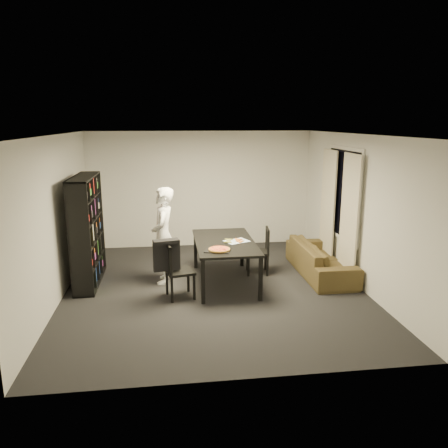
{
  "coord_description": "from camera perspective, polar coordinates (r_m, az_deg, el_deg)",
  "views": [
    {
      "loc": [
        -0.75,
        -7.03,
        2.81
      ],
      "look_at": [
        0.22,
        0.35,
        1.05
      ],
      "focal_mm": 35.0,
      "sensor_mm": 36.0,
      "label": 1
    }
  ],
  "objects": [
    {
      "name": "baking_tray",
      "position": [
        7.08,
        -0.82,
        -3.44
      ],
      "size": [
        0.47,
        0.42,
        0.01
      ],
      "primitive_type": "cube",
      "rotation": [
        0.0,
        0.0,
        -0.29
      ],
      "color": "black",
      "rests_on": "dining_table"
    },
    {
      "name": "person",
      "position": [
        7.73,
        -7.94,
        -1.5
      ],
      "size": [
        0.46,
        0.66,
        1.71
      ],
      "primitive_type": "imported",
      "rotation": [
        0.0,
        0.0,
        -1.66
      ],
      "color": "white",
      "rests_on": "room"
    },
    {
      "name": "draped_jacket",
      "position": [
        6.99,
        -7.52,
        -3.89
      ],
      "size": [
        0.43,
        0.26,
        0.51
      ],
      "rotation": [
        0.0,
        0.0,
        1.78
      ],
      "color": "black",
      "rests_on": "chair_left"
    },
    {
      "name": "window_pane",
      "position": [
        8.39,
        15.32,
        3.84
      ],
      "size": [
        0.02,
        1.4,
        1.6
      ],
      "primitive_type": "cube",
      "color": "black",
      "rests_on": "room"
    },
    {
      "name": "curtain_right",
      "position": [
        8.89,
        13.4,
        2.18
      ],
      "size": [
        0.03,
        0.7,
        2.25
      ],
      "primitive_type": "cube",
      "color": "beige",
      "rests_on": "room"
    },
    {
      "name": "pepperoni_pizza",
      "position": [
        7.06,
        -0.62,
        -3.32
      ],
      "size": [
        0.35,
        0.35,
        0.03
      ],
      "rotation": [
        0.0,
        0.0,
        -0.18
      ],
      "color": "#A67430",
      "rests_on": "dining_table"
    },
    {
      "name": "chair_right",
      "position": [
        8.21,
        4.98,
        -3.08
      ],
      "size": [
        0.46,
        0.46,
        0.88
      ],
      "rotation": [
        0.0,
        0.0,
        -1.7
      ],
      "color": "black",
      "rests_on": "room"
    },
    {
      "name": "kitchen_towel",
      "position": [
        7.61,
        1.66,
        -2.26
      ],
      "size": [
        0.49,
        0.44,
        0.01
      ],
      "primitive_type": "cube",
      "rotation": [
        0.0,
        0.0,
        0.43
      ],
      "color": "white",
      "rests_on": "dining_table"
    },
    {
      "name": "sofa",
      "position": [
        8.39,
        12.5,
        -4.47
      ],
      "size": [
        0.79,
        2.01,
        0.59
      ],
      "primitive_type": "imported",
      "rotation": [
        0.0,
        0.0,
        1.57
      ],
      "color": "#3C3318",
      "rests_on": "room"
    },
    {
      "name": "pizza_slices",
      "position": [
        7.6,
        1.26,
        -2.19
      ],
      "size": [
        0.44,
        0.39,
        0.01
      ],
      "primitive_type": null,
      "rotation": [
        0.0,
        0.0,
        0.25
      ],
      "color": "#D58B42",
      "rests_on": "dining_table"
    },
    {
      "name": "window_frame",
      "position": [
        8.39,
        15.29,
        3.84
      ],
      "size": [
        0.03,
        1.52,
        1.72
      ],
      "primitive_type": "cube",
      "color": "white",
      "rests_on": "room"
    },
    {
      "name": "bookshelf",
      "position": [
        7.98,
        -17.44,
        -0.81
      ],
      "size": [
        0.35,
        1.5,
        1.9
      ],
      "primitive_type": "cube",
      "color": "black",
      "rests_on": "room"
    },
    {
      "name": "room",
      "position": [
        7.23,
        -1.39,
        1.23
      ],
      "size": [
        5.01,
        5.51,
        2.61
      ],
      "color": "black",
      "rests_on": "ground"
    },
    {
      "name": "chair_left",
      "position": [
        7.09,
        -6.47,
        -5.61
      ],
      "size": [
        0.51,
        0.51,
        0.92
      ],
      "rotation": [
        0.0,
        0.0,
        1.78
      ],
      "color": "black",
      "rests_on": "room"
    },
    {
      "name": "curtain_left",
      "position": [
        7.95,
        16.03,
        0.72
      ],
      "size": [
        0.03,
        0.7,
        2.25
      ],
      "primitive_type": "cube",
      "color": "beige",
      "rests_on": "room"
    },
    {
      "name": "dining_table",
      "position": [
        7.64,
        0.1,
        -2.75
      ],
      "size": [
        1.02,
        1.84,
        0.76
      ],
      "color": "black",
      "rests_on": "room"
    }
  ]
}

